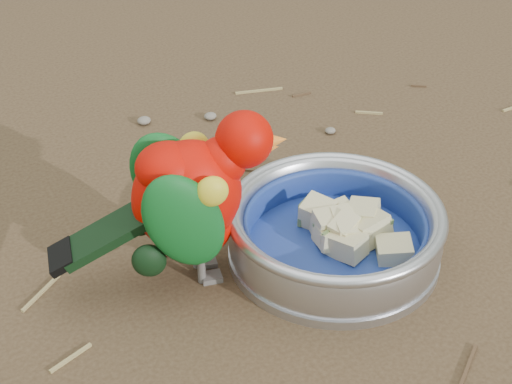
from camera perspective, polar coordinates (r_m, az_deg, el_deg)
ground at (r=0.82m, az=2.80°, el=-5.10°), size 60.00×60.00×0.00m
food_bowl at (r=0.83m, az=5.64°, el=-4.22°), size 0.22×0.22×0.02m
bowl_wall at (r=0.81m, az=5.76°, el=-2.56°), size 0.22×0.22×0.04m
fruit_wedges at (r=0.81m, az=5.74°, el=-2.96°), size 0.13×0.13×0.03m
lory_parrot at (r=0.75m, az=-4.70°, el=-1.01°), size 0.23×0.15×0.17m
ground_debris at (r=0.85m, az=5.14°, el=-3.57°), size 0.90×0.80×0.01m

